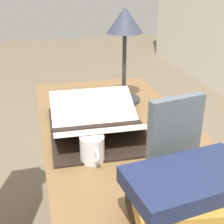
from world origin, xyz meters
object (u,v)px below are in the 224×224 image
(book_standing_upright, at_px, (174,143))
(book_stack_tall, at_px, (189,199))
(reading_lamp, at_px, (125,32))
(coffee_mug, at_px, (92,149))
(open_book, at_px, (98,123))

(book_standing_upright, bearing_deg, book_stack_tall, -22.85)
(reading_lamp, bearing_deg, coffee_mug, -27.59)
(book_standing_upright, height_order, coffee_mug, book_standing_upright)
(book_stack_tall, xyz_separation_m, book_standing_upright, (-0.17, 0.04, 0.05))
(open_book, height_order, book_stack_tall, book_stack_tall)
(reading_lamp, bearing_deg, open_book, -35.05)
(book_stack_tall, relative_size, reading_lamp, 0.73)
(reading_lamp, bearing_deg, book_stack_tall, -6.12)
(book_standing_upright, relative_size, reading_lamp, 0.62)
(open_book, relative_size, book_stack_tall, 1.55)
(open_book, relative_size, book_standing_upright, 1.82)
(reading_lamp, relative_size, coffee_mug, 3.97)
(book_stack_tall, distance_m, coffee_mug, 0.38)
(book_standing_upright, relative_size, coffee_mug, 2.46)
(open_book, bearing_deg, reading_lamp, 147.29)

